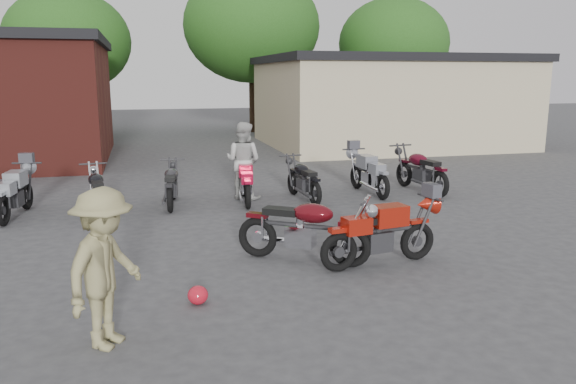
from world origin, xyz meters
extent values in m
plane|color=#393A3C|center=(0.00, 0.00, 0.00)|extent=(90.00, 90.00, 0.00)
cube|color=#BCB186|center=(8.50, 15.00, 1.75)|extent=(10.00, 8.00, 3.50)
ellipsoid|color=red|center=(-1.18, -0.63, 0.12)|extent=(0.33, 0.33, 0.25)
imported|color=beige|center=(0.56, 5.64, 0.93)|extent=(1.15, 1.11, 1.86)
imported|color=#98915E|center=(-2.24, -1.53, 0.89)|extent=(1.18, 1.33, 1.79)
camera|label=1|loc=(-1.78, -7.62, 2.93)|focal=35.00mm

